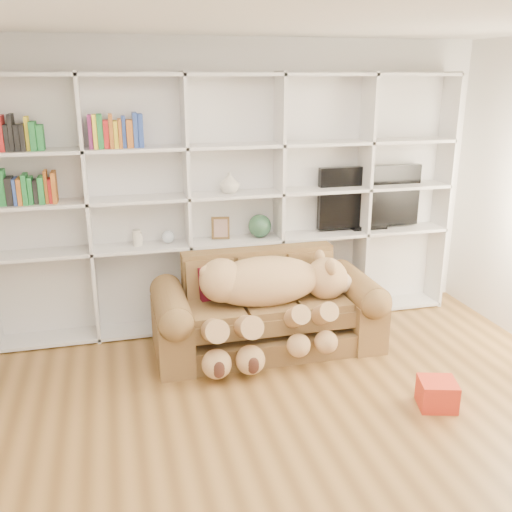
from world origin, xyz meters
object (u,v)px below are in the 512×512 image
object	(u,v)px
tv	(369,198)
gift_box	(437,394)
sofa	(266,314)
teddy_bear	(268,293)

from	to	relation	value
tv	gift_box	bearing A→B (deg)	-98.53
sofa	teddy_bear	bearing A→B (deg)	-100.78
teddy_bear	gift_box	xyz separation A→B (m)	(0.99, -1.12, -0.47)
sofa	tv	world-z (taller)	tv
sofa	tv	distance (m)	1.65
sofa	gift_box	xyz separation A→B (m)	(0.96, -1.29, -0.21)
sofa	gift_box	world-z (taller)	sofa
teddy_bear	tv	xyz separation A→B (m)	(1.28, 0.81, 0.60)
gift_box	tv	distance (m)	2.22
sofa	tv	size ratio (longest dim) A/B	1.85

